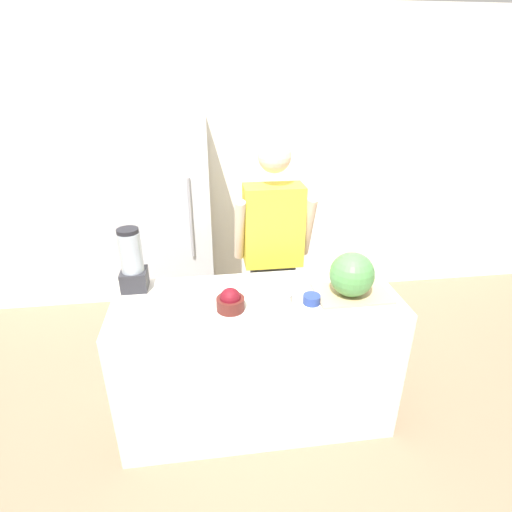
# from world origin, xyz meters

# --- Properties ---
(ground_plane) EXTENTS (14.00, 14.00, 0.00)m
(ground_plane) POSITION_xyz_m (0.00, 0.00, 0.00)
(ground_plane) COLOR #7F6B51
(wall_back) EXTENTS (8.00, 0.06, 2.60)m
(wall_back) POSITION_xyz_m (0.00, 1.95, 1.30)
(wall_back) COLOR white
(wall_back) RESTS_ON ground_plane
(counter_island) EXTENTS (1.65, 0.62, 0.91)m
(counter_island) POSITION_xyz_m (0.00, 0.31, 0.45)
(counter_island) COLOR beige
(counter_island) RESTS_ON ground_plane
(refrigerator) EXTENTS (0.76, 0.67, 1.79)m
(refrigerator) POSITION_xyz_m (-0.60, 1.58, 0.90)
(refrigerator) COLOR #B7B7BC
(refrigerator) RESTS_ON ground_plane
(person) EXTENTS (0.55, 0.27, 1.70)m
(person) POSITION_xyz_m (0.20, 0.94, 0.87)
(person) COLOR #333338
(person) RESTS_ON ground_plane
(cutting_board) EXTENTS (0.42, 0.28, 0.01)m
(cutting_board) POSITION_xyz_m (0.55, 0.26, 0.91)
(cutting_board) COLOR tan
(cutting_board) RESTS_ON counter_island
(watermelon) EXTENTS (0.25, 0.25, 0.25)m
(watermelon) POSITION_xyz_m (0.54, 0.25, 1.05)
(watermelon) COLOR #4C8C47
(watermelon) RESTS_ON cutting_board
(bowl_cherries) EXTENTS (0.15, 0.15, 0.13)m
(bowl_cherries) POSITION_xyz_m (-0.16, 0.20, 0.96)
(bowl_cherries) COLOR #511E19
(bowl_cherries) RESTS_ON counter_island
(bowl_cream) EXTENTS (0.18, 0.18, 0.12)m
(bowl_cream) POSITION_xyz_m (0.10, 0.24, 0.95)
(bowl_cream) COLOR beige
(bowl_cream) RESTS_ON counter_island
(bowl_small_blue) EXTENTS (0.10, 0.10, 0.05)m
(bowl_small_blue) POSITION_xyz_m (0.30, 0.20, 0.93)
(bowl_small_blue) COLOR navy
(bowl_small_blue) RESTS_ON counter_island
(blender) EXTENTS (0.15, 0.15, 0.38)m
(blender) POSITION_xyz_m (-0.71, 0.51, 1.08)
(blender) COLOR #28282D
(blender) RESTS_ON counter_island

